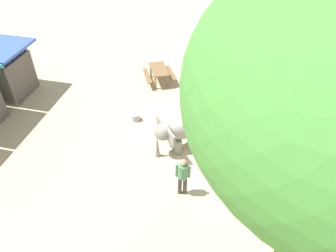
{
  "coord_description": "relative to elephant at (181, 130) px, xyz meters",
  "views": [
    {
      "loc": [
        -9.81,
        -1.09,
        9.01
      ],
      "look_at": [
        -0.14,
        1.24,
        0.8
      ],
      "focal_mm": 34.53,
      "sensor_mm": 36.0,
      "label": 1
    }
  ],
  "objects": [
    {
      "name": "person_handler",
      "position": [
        -2.23,
        -0.53,
        -0.01
      ],
      "size": [
        0.32,
        0.51,
        1.62
      ],
      "rotation": [
        0.0,
        0.0,
        0.15
      ],
      "color": "#3F3833",
      "rests_on": "ground_plane"
    },
    {
      "name": "feed_bucket",
      "position": [
        1.3,
        2.31,
        -0.8
      ],
      "size": [
        0.36,
        0.36,
        0.32
      ],
      "primitive_type": "cylinder",
      "color": "gray",
      "rests_on": "ground_plane"
    },
    {
      "name": "ground_plane",
      "position": [
        0.43,
        -0.66,
        -0.96
      ],
      "size": [
        60.0,
        60.0,
        0.0
      ],
      "primitive_type": "plane",
      "color": "tan"
    },
    {
      "name": "elephant",
      "position": [
        0.0,
        0.0,
        0.0
      ],
      "size": [
        1.98,
        2.05,
        1.51
      ],
      "rotation": [
        0.0,
        0.0,
        2.27
      ],
      "color": "gray",
      "rests_on": "ground_plane"
    },
    {
      "name": "picnic_table_near",
      "position": [
        4.68,
        2.12,
        -0.37
      ],
      "size": [
        2.01,
        2.01,
        0.78
      ],
      "rotation": [
        0.0,
        0.0,
        3.62
      ],
      "color": "brown",
      "rests_on": "ground_plane"
    },
    {
      "name": "market_stall_blue",
      "position": [
        1.89,
        8.93,
        0.18
      ],
      "size": [
        2.5,
        2.5,
        2.52
      ],
      "color": "#59514C",
      "rests_on": "ground_plane"
    },
    {
      "name": "wooden_bench",
      "position": [
        2.6,
        -1.55,
        -0.49
      ],
      "size": [
        1.42,
        1.04,
        0.88
      ],
      "rotation": [
        0.0,
        0.0,
        3.66
      ],
      "color": "#9E7A51",
      "rests_on": "ground_plane"
    }
  ]
}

